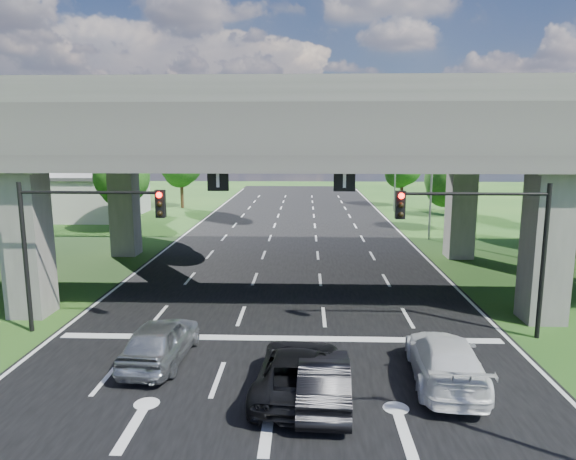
# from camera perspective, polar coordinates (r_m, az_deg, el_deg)

# --- Properties ---
(ground) EXTENTS (160.00, 160.00, 0.00)m
(ground) POSITION_cam_1_polar(r_m,az_deg,el_deg) (17.04, -1.59, -16.42)
(ground) COLOR #1A4315
(ground) RESTS_ON ground
(road) EXTENTS (18.00, 120.00, 0.03)m
(road) POSITION_cam_1_polar(r_m,az_deg,el_deg) (26.36, -0.23, -6.70)
(road) COLOR black
(road) RESTS_ON ground
(overpass) EXTENTS (80.00, 15.00, 10.00)m
(overpass) POSITION_cam_1_polar(r_m,az_deg,el_deg) (27.26, -0.07, 10.69)
(overpass) COLOR #373532
(overpass) RESTS_ON ground
(warehouse) EXTENTS (20.00, 10.00, 4.00)m
(warehouse) POSITION_cam_1_polar(r_m,az_deg,el_deg) (57.30, -26.15, 3.37)
(warehouse) COLOR #9E9E99
(warehouse) RESTS_ON ground
(signal_right) EXTENTS (5.76, 0.54, 6.00)m
(signal_right) POSITION_cam_1_polar(r_m,az_deg,el_deg) (20.64, 21.32, -0.17)
(signal_right) COLOR black
(signal_right) RESTS_ON ground
(signal_left) EXTENTS (5.76, 0.54, 6.00)m
(signal_left) POSITION_cam_1_polar(r_m,az_deg,el_deg) (21.38, -22.37, 0.09)
(signal_left) COLOR black
(signal_left) RESTS_ON ground
(streetlight_far) EXTENTS (3.38, 0.25, 10.00)m
(streetlight_far) POSITION_cam_1_polar(r_m,az_deg,el_deg) (40.32, 15.19, 7.17)
(streetlight_far) COLOR gray
(streetlight_far) RESTS_ON ground
(streetlight_beyond) EXTENTS (3.38, 0.25, 10.00)m
(streetlight_beyond) POSITION_cam_1_polar(r_m,az_deg,el_deg) (56.01, 11.48, 8.00)
(streetlight_beyond) COLOR gray
(streetlight_beyond) RESTS_ON ground
(tree_left_near) EXTENTS (4.50, 4.50, 7.80)m
(tree_left_near) POSITION_cam_1_polar(r_m,az_deg,el_deg) (43.95, -17.97, 5.89)
(tree_left_near) COLOR black
(tree_left_near) RESTS_ON ground
(tree_left_mid) EXTENTS (3.91, 3.90, 6.76)m
(tree_left_mid) POSITION_cam_1_polar(r_m,az_deg,el_deg) (52.52, -18.07, 5.77)
(tree_left_mid) COLOR black
(tree_left_mid) RESTS_ON ground
(tree_left_far) EXTENTS (4.80, 4.80, 8.32)m
(tree_left_far) POSITION_cam_1_polar(r_m,az_deg,el_deg) (58.96, -11.77, 7.40)
(tree_left_far) COLOR black
(tree_left_far) RESTS_ON ground
(tree_right_near) EXTENTS (4.20, 4.20, 7.28)m
(tree_right_near) POSITION_cam_1_polar(r_m,az_deg,el_deg) (44.99, 17.63, 5.58)
(tree_right_near) COLOR black
(tree_right_near) RESTS_ON ground
(tree_right_mid) EXTENTS (3.91, 3.90, 6.76)m
(tree_right_mid) POSITION_cam_1_polar(r_m,az_deg,el_deg) (53.51, 18.44, 5.82)
(tree_right_mid) COLOR black
(tree_right_mid) RESTS_ON ground
(tree_right_far) EXTENTS (4.50, 4.50, 7.80)m
(tree_right_far) POSITION_cam_1_polar(r_m,az_deg,el_deg) (60.32, 12.67, 7.11)
(tree_right_far) COLOR black
(tree_right_far) RESTS_ON ground
(car_silver) EXTENTS (2.08, 4.58, 1.53)m
(car_silver) POSITION_cam_1_polar(r_m,az_deg,el_deg) (18.52, -13.96, -11.82)
(car_silver) COLOR #A2A6AA
(car_silver) RESTS_ON road
(car_dark) EXTENTS (1.61, 4.23, 1.38)m
(car_dark) POSITION_cam_1_polar(r_m,az_deg,el_deg) (15.51, 4.03, -16.29)
(car_dark) COLOR black
(car_dark) RESTS_ON road
(car_white) EXTENTS (2.49, 5.26, 1.48)m
(car_white) POSITION_cam_1_polar(r_m,az_deg,el_deg) (17.33, 17.07, -13.61)
(car_white) COLOR silver
(car_white) RESTS_ON road
(car_trailing) EXTENTS (2.74, 5.17, 1.38)m
(car_trailing) POSITION_cam_1_polar(r_m,az_deg,el_deg) (16.01, 1.02, -15.37)
(car_trailing) COLOR black
(car_trailing) RESTS_ON road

